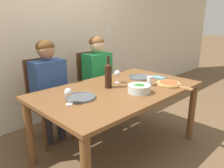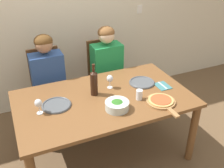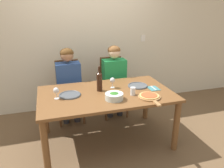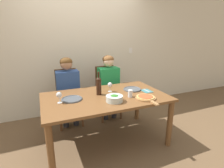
% 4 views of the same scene
% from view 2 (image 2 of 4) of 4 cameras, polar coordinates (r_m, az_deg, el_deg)
% --- Properties ---
extents(ground_plane, '(40.00, 40.00, 0.00)m').
position_cam_2_polar(ground_plane, '(3.13, -1.59, -14.58)').
color(ground_plane, brown).
extents(back_wall, '(10.00, 0.06, 2.70)m').
position_cam_2_polar(back_wall, '(3.61, -10.16, 15.75)').
color(back_wall, beige).
rests_on(back_wall, ground).
extents(dining_table, '(1.77, 1.04, 0.75)m').
position_cam_2_polar(dining_table, '(2.72, -1.77, -4.68)').
color(dining_table, brown).
rests_on(dining_table, ground).
extents(chair_left, '(0.42, 0.42, 1.01)m').
position_cam_2_polar(chair_left, '(3.39, -13.71, -0.48)').
color(chair_left, brown).
rests_on(chair_left, ground).
extents(chair_right, '(0.42, 0.42, 1.01)m').
position_cam_2_polar(chair_right, '(3.56, -1.74, 1.94)').
color(chair_right, brown).
rests_on(chair_right, ground).
extents(person_woman, '(0.47, 0.51, 1.24)m').
position_cam_2_polar(person_woman, '(3.19, -13.73, 1.90)').
color(person_woman, '#28282D').
rests_on(person_woman, ground).
extents(person_man, '(0.47, 0.51, 1.24)m').
position_cam_2_polar(person_man, '(3.37, -1.03, 4.34)').
color(person_man, '#28282D').
rests_on(person_man, ground).
extents(wine_bottle, '(0.08, 0.08, 0.35)m').
position_cam_2_polar(wine_bottle, '(2.65, -3.95, 0.36)').
color(wine_bottle, black).
rests_on(wine_bottle, dining_table).
extents(broccoli_bowl, '(0.23, 0.23, 0.09)m').
position_cam_2_polar(broccoli_bowl, '(2.47, 1.11, -4.65)').
color(broccoli_bowl, silver).
rests_on(broccoli_bowl, dining_table).
extents(dinner_plate_left, '(0.29, 0.29, 0.02)m').
position_cam_2_polar(dinner_plate_left, '(2.59, -12.00, -4.50)').
color(dinner_plate_left, '#4C5156').
rests_on(dinner_plate_left, dining_table).
extents(dinner_plate_right, '(0.29, 0.29, 0.02)m').
position_cam_2_polar(dinner_plate_right, '(2.94, 6.53, 0.36)').
color(dinner_plate_right, '#4C5156').
rests_on(dinner_plate_right, dining_table).
extents(pizza_on_board, '(0.29, 0.43, 0.04)m').
position_cam_2_polar(pizza_on_board, '(2.62, 10.68, -3.72)').
color(pizza_on_board, '#9E7042').
rests_on(pizza_on_board, dining_table).
extents(wine_glass_left, '(0.07, 0.07, 0.15)m').
position_cam_2_polar(wine_glass_left, '(2.47, -15.73, -4.17)').
color(wine_glass_left, silver).
rests_on(wine_glass_left, dining_table).
extents(wine_glass_right, '(0.07, 0.07, 0.15)m').
position_cam_2_polar(wine_glass_right, '(2.79, -0.46, 1.06)').
color(wine_glass_right, silver).
rests_on(wine_glass_right, dining_table).
extents(water_tumbler, '(0.07, 0.07, 0.10)m').
position_cam_2_polar(water_tumbler, '(2.63, 5.97, -2.33)').
color(water_tumbler, silver).
rests_on(water_tumbler, dining_table).
extents(fork_on_napkin, '(0.14, 0.18, 0.01)m').
position_cam_2_polar(fork_on_napkin, '(2.92, 10.97, -0.40)').
color(fork_on_napkin, '#387075').
rests_on(fork_on_napkin, dining_table).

